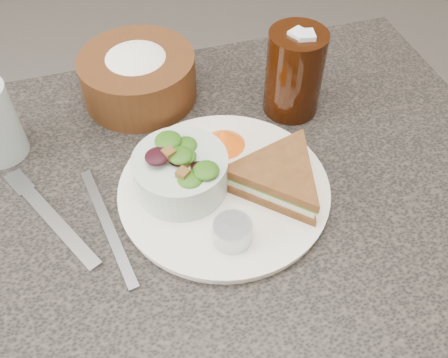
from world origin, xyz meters
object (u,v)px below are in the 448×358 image
dining_table (200,316)px  dinner_plate (224,190)px  salad_bowl (180,168)px  dressing_ramekin (232,232)px  bread_basket (137,70)px  cola_glass (295,70)px  sandwich (279,177)px

dining_table → dinner_plate: dinner_plate is taller
salad_bowl → dressing_ramekin: salad_bowl is taller
dining_table → dinner_plate: 0.38m
bread_basket → dining_table: bearing=-84.3°
dinner_plate → cola_glass: cola_glass is taller
dining_table → cola_glass: (0.21, 0.14, 0.45)m
sandwich → dinner_plate: bearing=-153.3°
dining_table → dressing_ramekin: 0.41m
sandwich → salad_bowl: 0.14m
dinner_plate → bread_basket: bearing=106.8°
dining_table → dinner_plate: size_ratio=3.37×
cola_glass → dining_table: bearing=-145.6°
dinner_plate → salad_bowl: (-0.06, 0.02, 0.04)m
dinner_plate → dressing_ramekin: 0.09m
salad_bowl → sandwich: bearing=-17.8°
dinner_plate → sandwich: size_ratio=1.78×
salad_bowl → dressing_ramekin: 0.12m
cola_glass → sandwich: bearing=-117.0°
dining_table → sandwich: bearing=-11.7°
dining_table → cola_glass: 0.52m
bread_basket → dressing_ramekin: bearing=-79.9°
dining_table → bread_basket: (-0.02, 0.24, 0.43)m
salad_bowl → dressing_ramekin: bearing=-68.7°
sandwich → dressing_ramekin: (-0.09, -0.07, -0.01)m
sandwich → dressing_ramekin: size_ratio=3.24×
dinner_plate → salad_bowl: bearing=161.5°
sandwich → dining_table: bearing=-147.7°
sandwich → salad_bowl: size_ratio=1.27×
dressing_ramekin → cola_glass: bearing=53.4°
dressing_ramekin → dinner_plate: bearing=80.3°
sandwich → bread_basket: bearing=162.7°
salad_bowl → bread_basket: 0.23m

